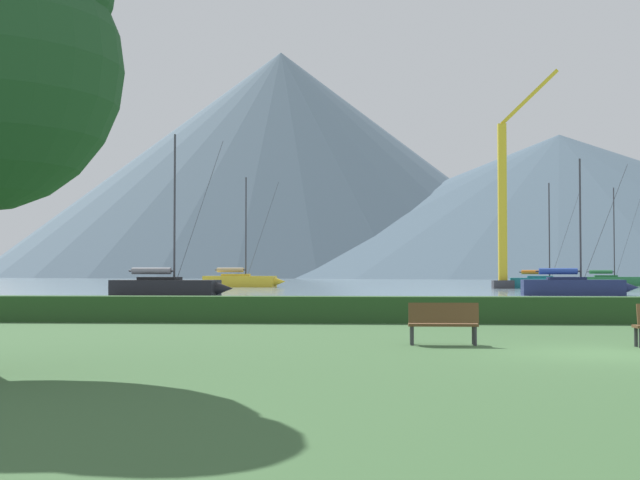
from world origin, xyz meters
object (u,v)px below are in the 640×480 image
Objects in this scene: sailboat_slip_1 at (167,286)px; sailboat_slip_4 at (610,280)px; sailboat_slip_5 at (574,286)px; sailboat_slip_2 at (241,280)px; sailboat_slip_0 at (545,282)px; park_bench_under_tree at (443,321)px; dock_crane at (504,213)px.

sailboat_slip_1 is 62.54m from sailboat_slip_4.
sailboat_slip_4 is 44.18m from sailboat_slip_5.
sailboat_slip_1 is 28.08m from sailboat_slip_5.
sailboat_slip_1 is at bearing -122.37° from sailboat_slip_4.
sailboat_slip_4 reaches higher than sailboat_slip_1.
sailboat_slip_5 is at bearing -43.53° from sailboat_slip_2.
sailboat_slip_0 is 73.33m from park_bench_under_tree.
sailboat_slip_2 is (-31.26, 4.97, 0.09)m from sailboat_slip_0.
sailboat_slip_4 is 0.52× the size of dock_crane.
sailboat_slip_5 is (-2.87, -27.35, 0.02)m from sailboat_slip_0.
sailboat_slip_5 is (28.39, -32.31, -0.08)m from sailboat_slip_2.
sailboat_slip_2 reaches higher than sailboat_slip_4.
sailboat_slip_4 is at bearing 73.85° from park_bench_under_tree.
sailboat_slip_2 is at bearing 167.35° from dock_crane.
park_bench_under_tree is (-25.07, -86.67, -0.13)m from sailboat_slip_4.
park_bench_under_tree is at bearing -102.16° from sailboat_slip_5.
sailboat_slip_2 is at bearing -158.51° from sailboat_slip_4.
dock_crane is (26.32, 31.64, 6.75)m from sailboat_slip_1.
sailboat_slip_4 is 22.43m from dock_crane.
dock_crane is at bearing 81.21° from park_bench_under_tree.
sailboat_slip_4 is at bearing 76.10° from sailboat_slip_5.
park_bench_under_tree is (16.26, -76.74, -0.21)m from sailboat_slip_2.
sailboat_slip_1 is 41.71m from dock_crane.
park_bench_under_tree is (-12.13, -44.43, -0.13)m from sailboat_slip_5.
sailboat_slip_0 is 0.48× the size of dock_crane.
dock_crane reaches higher than sailboat_slip_1.
sailboat_slip_0 is 27.50m from sailboat_slip_5.
dock_crane reaches higher than sailboat_slip_0.
sailboat_slip_2 reaches higher than park_bench_under_tree.
sailboat_slip_1 reaches higher than sailboat_slip_5.
dock_crane is (-1.24, 26.22, 6.77)m from sailboat_slip_5.
sailboat_slip_5 reaches higher than park_bench_under_tree.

